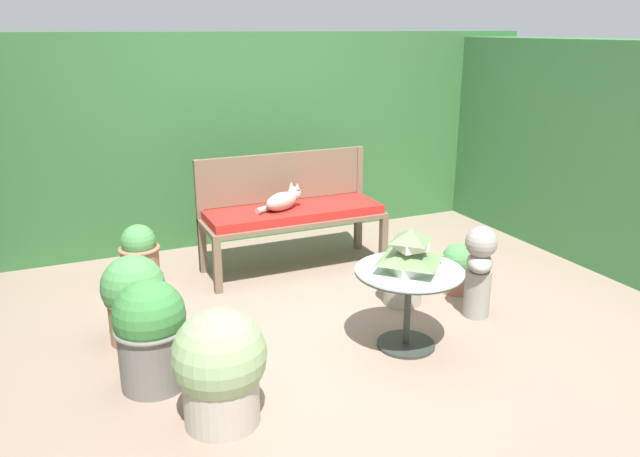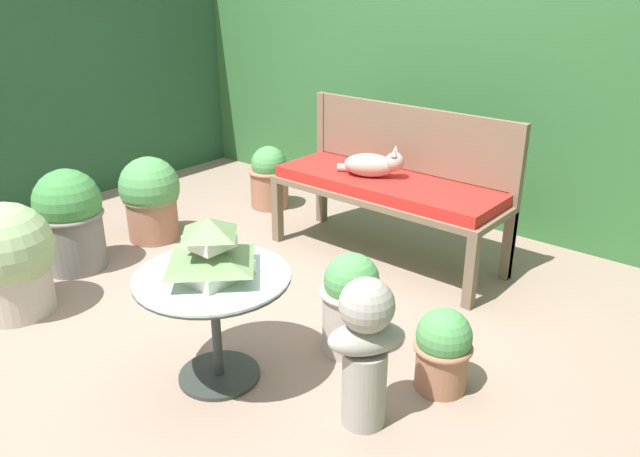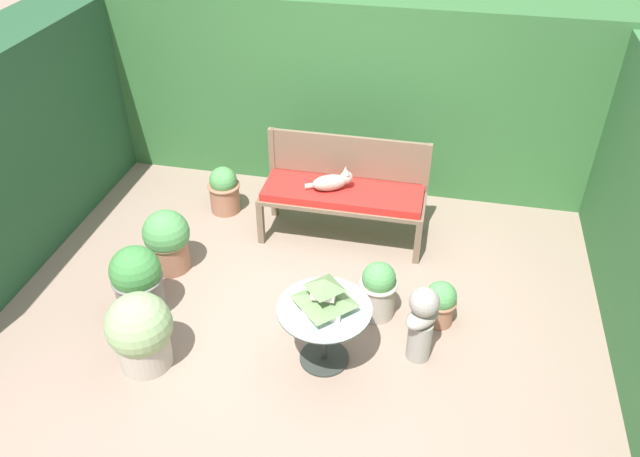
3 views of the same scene
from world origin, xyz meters
TOP-DOWN VIEW (x-y plane):
  - ground at (0.00, 0.00)m, footprint 30.00×30.00m
  - foliage_hedge_back at (0.00, 2.39)m, footprint 6.40×0.98m
  - foliage_hedge_left at (-2.85, 0.15)m, footprint 0.70×3.50m
  - garden_bench at (0.15, 0.96)m, footprint 1.56×0.55m
  - bench_backrest at (0.15, 1.21)m, footprint 1.56×0.06m
  - cat at (0.05, 0.95)m, footprint 0.45×0.28m
  - patio_table at (0.31, -0.64)m, footprint 0.70×0.70m
  - pagoda_birdhouse at (0.31, -0.64)m, footprint 0.37×0.37m
  - garden_bust at (1.02, -0.46)m, footprint 0.33×0.37m
  - potted_plant_table_far at (1.15, -0.03)m, footprint 0.27×0.27m
  - potted_plant_patio_mid at (-1.04, -0.96)m, footprint 0.50×0.50m
  - potted_plant_table_near at (-1.30, -0.44)m, footprint 0.42×0.42m
  - potted_plant_bench_left at (-1.31, 0.17)m, footprint 0.42×0.42m
  - potted_plant_path_edge at (-1.13, 1.18)m, footprint 0.34×0.34m
  - potted_plant_hedge_corner at (0.64, -0.05)m, footprint 0.32×0.32m

SIDE VIEW (x-z plane):
  - ground at x=0.00m, z-range 0.00..0.00m
  - potted_plant_table_far at x=1.15m, z-range 0.00..0.41m
  - potted_plant_path_edge at x=-1.13m, z-range 0.00..0.50m
  - potted_plant_hedge_corner at x=0.64m, z-range 0.00..0.53m
  - potted_plant_bench_left at x=-1.31m, z-range 0.01..0.61m
  - potted_plant_patio_mid at x=-1.04m, z-range 0.00..0.65m
  - potted_plant_table_near at x=-1.30m, z-range 0.01..0.67m
  - garden_bust at x=1.02m, z-range 0.04..0.72m
  - patio_table at x=0.31m, z-range 0.16..0.70m
  - garden_bench at x=0.15m, z-range 0.20..0.76m
  - cat at x=0.05m, z-range 0.53..0.74m
  - pagoda_birdhouse at x=0.31m, z-range 0.52..0.80m
  - bench_backrest at x=0.15m, z-range 0.22..1.21m
  - foliage_hedge_left at x=-2.85m, z-range 0.00..1.93m
  - foliage_hedge_back at x=0.00m, z-range 0.00..1.99m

